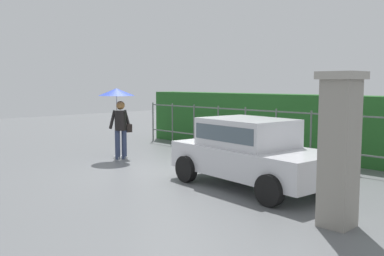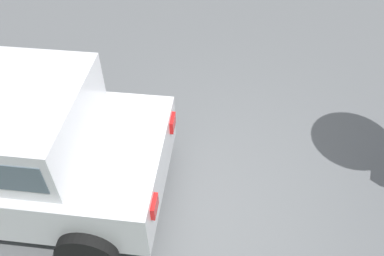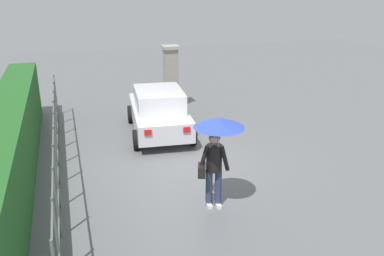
{
  "view_description": "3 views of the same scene",
  "coord_description": "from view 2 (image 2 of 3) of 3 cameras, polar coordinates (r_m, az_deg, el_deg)",
  "views": [
    {
      "loc": [
        8.05,
        -7.25,
        2.24
      ],
      "look_at": [
        0.31,
        0.2,
        1.12
      ],
      "focal_mm": 40.07,
      "sensor_mm": 36.0,
      "label": 1
    },
    {
      "loc": [
        0.19,
        2.77,
        3.79
      ],
      "look_at": [
        0.23,
        0.18,
        1.18
      ],
      "focal_mm": 36.82,
      "sensor_mm": 36.0,
      "label": 2
    },
    {
      "loc": [
        -9.82,
        2.77,
        4.69
      ],
      "look_at": [
        -0.28,
        -0.27,
        1.05
      ],
      "focal_mm": 37.95,
      "sensor_mm": 36.0,
      "label": 3
    }
  ],
  "objects": [
    {
      "name": "ground_plane",
      "position": [
        4.7,
        2.91,
        -8.68
      ],
      "size": [
        40.0,
        40.0,
        0.0
      ],
      "primitive_type": "plane",
      "color": "slate"
    }
  ]
}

